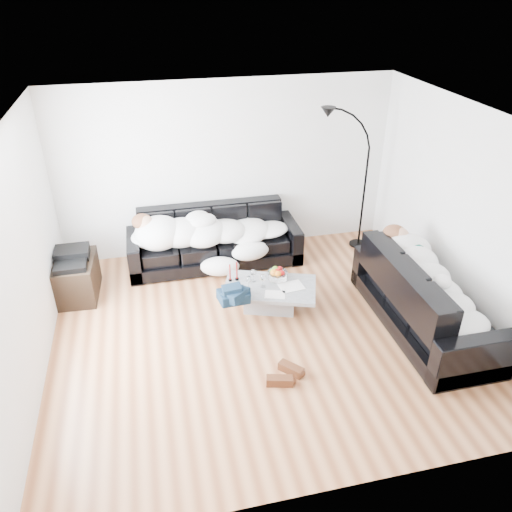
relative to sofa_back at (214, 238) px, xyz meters
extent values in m
plane|color=brown|center=(0.30, -1.78, -0.41)|extent=(5.00, 5.00, 0.00)
cube|color=silver|center=(0.30, 0.47, 0.89)|extent=(5.00, 0.02, 2.60)
cube|color=silver|center=(-2.20, -1.78, 0.89)|extent=(0.02, 4.50, 2.60)
cube|color=silver|center=(2.80, -1.78, 0.89)|extent=(0.02, 4.50, 2.60)
plane|color=white|center=(0.30, -1.78, 2.19)|extent=(5.00, 5.00, 0.00)
cube|color=black|center=(0.00, 0.00, 0.00)|extent=(2.53, 0.88, 0.83)
cube|color=black|center=(2.27, -2.12, 0.04)|extent=(0.96, 2.24, 0.91)
ellipsoid|color=#0C573F|center=(2.21, -1.42, 0.31)|extent=(0.42, 0.38, 0.20)
cube|color=#939699|center=(0.51, -1.34, -0.24)|extent=(1.33, 1.03, 0.34)
cylinder|color=white|center=(0.66, -1.18, 0.01)|extent=(0.28, 0.28, 0.16)
cylinder|color=white|center=(0.33, -1.19, 0.02)|extent=(0.09, 0.09, 0.18)
cylinder|color=white|center=(0.23, -1.33, 0.02)|extent=(0.10, 0.10, 0.18)
cylinder|color=white|center=(0.42, -1.34, 0.02)|extent=(0.10, 0.10, 0.19)
cylinder|color=maroon|center=(0.04, -1.10, 0.05)|extent=(0.05, 0.05, 0.24)
cylinder|color=maroon|center=(0.13, -1.10, 0.06)|extent=(0.06, 0.06, 0.27)
cube|color=silver|center=(0.78, -1.41, -0.07)|extent=(0.34, 0.27, 0.01)
cube|color=silver|center=(0.53, -1.54, -0.07)|extent=(0.30, 0.25, 0.01)
cube|color=black|center=(-1.96, -0.46, -0.14)|extent=(0.58, 0.81, 0.54)
cube|color=black|center=(-1.96, -0.46, 0.19)|extent=(0.44, 0.34, 0.13)
camera|label=1|loc=(-0.86, -6.52, 3.48)|focal=35.00mm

